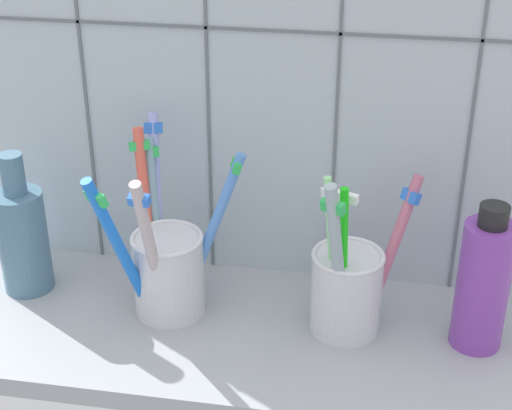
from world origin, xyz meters
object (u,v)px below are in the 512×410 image
(ceramic_vase, at_px, (22,237))
(soap_bottle, at_px, (483,283))
(toothbrush_cup_left, at_px, (166,262))
(toothbrush_cup_right, at_px, (347,285))

(ceramic_vase, relative_size, soap_bottle, 1.04)
(toothbrush_cup_left, distance_m, ceramic_vase, 0.16)
(toothbrush_cup_left, xyz_separation_m, soap_bottle, (0.30, -0.00, 0.01))
(toothbrush_cup_right, height_order, ceramic_vase, toothbrush_cup_right)
(ceramic_vase, distance_m, soap_bottle, 0.46)
(toothbrush_cup_right, distance_m, ceramic_vase, 0.33)
(toothbrush_cup_left, height_order, ceramic_vase, toothbrush_cup_left)
(toothbrush_cup_left, height_order, soap_bottle, toothbrush_cup_left)
(ceramic_vase, bearing_deg, soap_bottle, -2.21)
(toothbrush_cup_left, relative_size, toothbrush_cup_right, 1.05)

